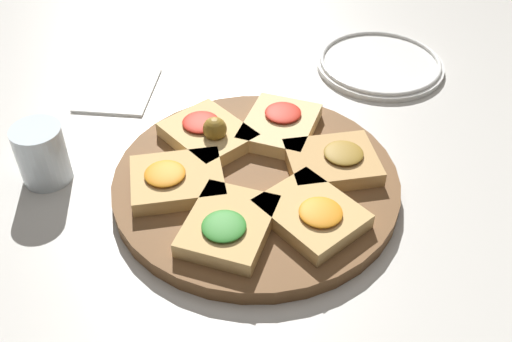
{
  "coord_description": "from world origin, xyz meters",
  "views": [
    {
      "loc": [
        0.56,
        0.29,
        0.59
      ],
      "look_at": [
        0.0,
        0.0,
        0.03
      ],
      "focal_mm": 42.0,
      "sensor_mm": 36.0,
      "label": 1
    }
  ],
  "objects_px": {
    "plate_left": "(380,63)",
    "water_glass": "(42,154)",
    "napkin_stack": "(118,89)",
    "serving_board": "(256,183)"
  },
  "relations": [
    {
      "from": "plate_left",
      "to": "water_glass",
      "type": "height_order",
      "value": "water_glass"
    },
    {
      "from": "plate_left",
      "to": "napkin_stack",
      "type": "height_order",
      "value": "plate_left"
    },
    {
      "from": "water_glass",
      "to": "serving_board",
      "type": "bearing_deg",
      "value": 112.95
    },
    {
      "from": "water_glass",
      "to": "napkin_stack",
      "type": "height_order",
      "value": "water_glass"
    },
    {
      "from": "plate_left",
      "to": "water_glass",
      "type": "distance_m",
      "value": 0.62
    },
    {
      "from": "serving_board",
      "to": "plate_left",
      "type": "xyz_separation_m",
      "value": [
        -0.4,
        0.05,
        -0.0
      ]
    },
    {
      "from": "plate_left",
      "to": "serving_board",
      "type": "bearing_deg",
      "value": -7.2
    },
    {
      "from": "serving_board",
      "to": "napkin_stack",
      "type": "height_order",
      "value": "serving_board"
    },
    {
      "from": "serving_board",
      "to": "plate_left",
      "type": "height_order",
      "value": "serving_board"
    },
    {
      "from": "plate_left",
      "to": "napkin_stack",
      "type": "distance_m",
      "value": 0.48
    }
  ]
}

